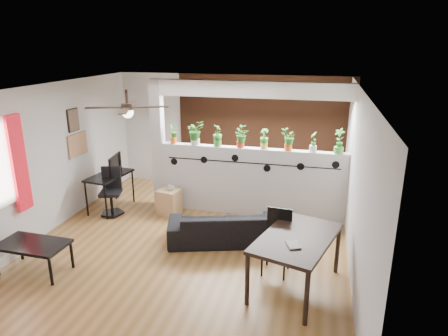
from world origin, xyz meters
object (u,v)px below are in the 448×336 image
Objects in this scene: coffee_table at (33,246)px; potted_plant_5 at (289,139)px; potted_plant_6 at (313,141)px; dining_table at (297,242)px; potted_plant_1 at (195,132)px; potted_plant_7 at (339,140)px; sofa at (224,227)px; ceiling_fan at (127,109)px; cube_shelf at (169,202)px; folding_chair at (278,235)px; cup at (171,188)px; potted_plant_2 at (218,135)px; potted_plant_4 at (264,138)px; potted_plant_0 at (173,133)px; potted_plant_3 at (241,136)px; office_chair at (112,194)px; computer_desk at (109,178)px.

potted_plant_5 is at bearing 39.81° from coffee_table.
potted_plant_6 is at bearing 36.35° from coffee_table.
dining_table reaches higher than coffee_table.
potted_plant_1 is 3.48m from coffee_table.
potted_plant_7 is 0.26× the size of sofa.
ceiling_fan is 2.58× the size of potted_plant_7.
dining_table reaches higher than cube_shelf.
folding_chair is at bearing -3.29° from ceiling_fan.
potted_plant_5 is 0.81× the size of cube_shelf.
potted_plant_1 is 1.18× the size of potted_plant_5.
cup is at bearing -172.82° from potted_plant_7.
potted_plant_2 reaches higher than sofa.
potted_plant_2 is 0.90m from potted_plant_4.
dining_table is at bearing -53.79° from potted_plant_2.
potted_plant_7 is (3.16, 0.00, 0.04)m from potted_plant_0.
potted_plant_1 reaches higher than potted_plant_7.
dining_table is at bearing -61.69° from potted_plant_3.
potted_plant_3 is 3.97m from coffee_table.
potted_plant_7 reaches higher than office_chair.
potted_plant_4 is at bearing 0.00° from potted_plant_1.
sofa is at bearing -33.65° from cup.
potted_plant_5 is at bearing 91.79° from folding_chair.
potted_plant_1 is 2.26m from potted_plant_6.
cup is (-2.65, -0.39, -1.00)m from potted_plant_6.
potted_plant_5 reaches higher than dining_table.
folding_chair is at bearing -53.82° from potted_plant_2.
potted_plant_5 is 0.38× the size of computer_desk.
cup is (-1.28, 0.85, 0.29)m from sofa.
dining_table is (2.60, -1.94, 0.45)m from cube_shelf.
potted_plant_4 is 0.40× the size of folding_chair.
cup is at bearing 86.86° from ceiling_fan.
cube_shelf reaches higher than coffee_table.
potted_plant_3 is 0.45m from potted_plant_4.
ceiling_fan is at bearing -117.14° from potted_plant_2.
office_chair is 2.19m from coffee_table.
computer_desk is (-2.14, -0.43, -0.90)m from potted_plant_2.
potted_plant_5 is 3.64m from computer_desk.
sofa is at bearing 32.70° from coffee_table.
potted_plant_5 is at bearing 38.33° from ceiling_fan.
potted_plant_0 is at bearing 180.00° from potted_plant_2.
potted_plant_1 is 1.15× the size of potted_plant_2.
potted_plant_6 is (0.90, 0.00, -0.00)m from potted_plant_4.
cube_shelf is (-3.15, -0.39, -1.34)m from potted_plant_7.
potted_plant_7 is at bearing 33.39° from coffee_table.
computer_desk is at bearing -160.94° from potted_plant_0.
potted_plant_7 is 4.46m from office_chair.
potted_plant_2 is 2.26m from potted_plant_7.
potted_plant_3 is 2.79m from dining_table.
potted_plant_4 is 0.90m from potted_plant_6.
office_chair is at bearing -166.92° from cup.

